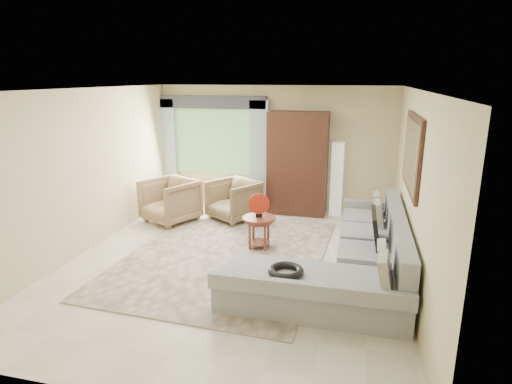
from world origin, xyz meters
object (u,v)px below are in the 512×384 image
(armchair_right, at_px, (234,200))
(floor_lamp, at_px, (337,179))
(potted_plant, at_px, (170,192))
(tv_screen, at_px, (376,228))
(coffee_table, at_px, (259,232))
(sectional_sofa, at_px, (354,262))
(armchair_left, at_px, (170,201))
(armoire, at_px, (298,164))

(armchair_right, xyz_separation_m, floor_lamp, (1.95, 0.80, 0.35))
(potted_plant, bearing_deg, floor_lamp, 0.30)
(tv_screen, xyz_separation_m, armchair_right, (-2.65, 1.94, -0.32))
(armchair_right, bearing_deg, coffee_table, -25.61)
(armchair_right, bearing_deg, sectional_sofa, -9.55)
(coffee_table, bearing_deg, tv_screen, -18.02)
(armchair_left, relative_size, armoire, 0.44)
(sectional_sofa, height_order, armchair_left, sectional_sofa)
(coffee_table, distance_m, armchair_left, 2.22)
(sectional_sofa, distance_m, coffee_table, 1.75)
(sectional_sofa, bearing_deg, floor_lamp, 98.33)
(sectional_sofa, relative_size, tv_screen, 4.68)
(armchair_left, xyz_separation_m, armchair_right, (1.18, 0.42, -0.03))
(sectional_sofa, distance_m, armoire, 3.24)
(armchair_left, bearing_deg, coffee_table, 2.31)
(tv_screen, relative_size, armoire, 0.35)
(tv_screen, xyz_separation_m, potted_plant, (-4.39, 2.72, -0.47))
(coffee_table, relative_size, armchair_left, 0.59)
(coffee_table, bearing_deg, potted_plant, 140.46)
(sectional_sofa, xyz_separation_m, armchair_left, (-3.56, 1.74, 0.14))
(armoire, bearing_deg, potted_plant, 179.19)
(armoire, height_order, floor_lamp, armoire)
(tv_screen, relative_size, armchair_right, 0.85)
(coffee_table, xyz_separation_m, armoire, (0.32, 2.09, 0.76))
(floor_lamp, bearing_deg, coffee_table, -117.52)
(coffee_table, relative_size, floor_lamp, 0.36)
(sectional_sofa, relative_size, potted_plant, 6.84)
(armchair_right, height_order, floor_lamp, floor_lamp)
(coffee_table, relative_size, potted_plant, 1.08)
(armoire, bearing_deg, tv_screen, -60.73)
(tv_screen, height_order, armchair_right, tv_screen)
(sectional_sofa, xyz_separation_m, armchair_right, (-2.39, 2.16, 0.11))
(armoire, bearing_deg, sectional_sofa, -66.94)
(potted_plant, bearing_deg, armchair_left, -64.75)
(coffee_table, height_order, floor_lamp, floor_lamp)
(tv_screen, distance_m, floor_lamp, 2.82)
(armchair_left, height_order, floor_lamp, floor_lamp)
(armchair_right, distance_m, armoire, 1.52)
(armchair_right, distance_m, floor_lamp, 2.14)
(armchair_left, bearing_deg, potted_plant, 142.32)
(potted_plant, height_order, armoire, armoire)
(tv_screen, bearing_deg, sectional_sofa, -140.37)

